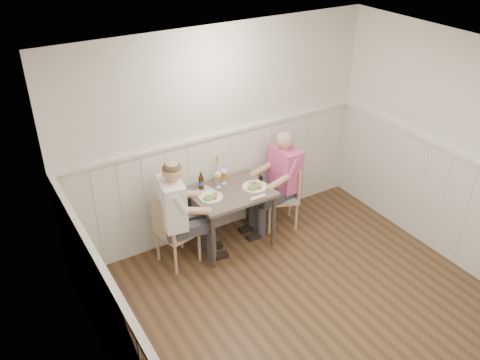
{
  "coord_description": "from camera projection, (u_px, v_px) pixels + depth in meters",
  "views": [
    {
      "loc": [
        -2.62,
        -2.6,
        3.84
      ],
      "look_at": [
        -0.08,
        1.64,
        1.0
      ],
      "focal_mm": 38.0,
      "sensor_mm": 36.0,
      "label": 1
    }
  ],
  "objects": [
    {
      "name": "ground_plane",
      "position": [
        332.0,
        336.0,
        5.02
      ],
      "size": [
        4.5,
        4.5,
        0.0
      ],
      "primitive_type": "plane",
      "color": "#422D1E"
    },
    {
      "name": "room_shell",
      "position": [
        348.0,
        208.0,
        4.26
      ],
      "size": [
        4.04,
        4.54,
        2.6
      ],
      "color": "silver",
      "rests_on": "ground"
    },
    {
      "name": "wainscot",
      "position": [
        295.0,
        244.0,
        5.18
      ],
      "size": [
        4.0,
        4.49,
        1.34
      ],
      "color": "white",
      "rests_on": "ground"
    },
    {
      "name": "dining_table",
      "position": [
        231.0,
        198.0,
        6.03
      ],
      "size": [
        0.93,
        0.7,
        0.75
      ],
      "color": "#50453F",
      "rests_on": "ground"
    },
    {
      "name": "chair_right",
      "position": [
        285.0,
        193.0,
        6.48
      ],
      "size": [
        0.53,
        0.53,
        0.87
      ],
      "color": "tan",
      "rests_on": "ground"
    },
    {
      "name": "chair_left",
      "position": [
        173.0,
        230.0,
        5.78
      ],
      "size": [
        0.48,
        0.48,
        0.86
      ],
      "color": "tan",
      "rests_on": "ground"
    },
    {
      "name": "man_in_pink",
      "position": [
        282.0,
        187.0,
        6.42
      ],
      "size": [
        0.62,
        0.43,
        1.35
      ],
      "color": "#3F3F47",
      "rests_on": "ground"
    },
    {
      "name": "diner_cream",
      "position": [
        177.0,
        222.0,
        5.72
      ],
      "size": [
        0.68,
        0.48,
        1.38
      ],
      "color": "#3F3F47",
      "rests_on": "ground"
    },
    {
      "name": "plate_man",
      "position": [
        254.0,
        186.0,
        6.03
      ],
      "size": [
        0.3,
        0.3,
        0.07
      ],
      "color": "white",
      "rests_on": "dining_table"
    },
    {
      "name": "plate_diner",
      "position": [
        210.0,
        197.0,
        5.82
      ],
      "size": [
        0.28,
        0.28,
        0.07
      ],
      "color": "white",
      "rests_on": "dining_table"
    },
    {
      "name": "beer_glass_a",
      "position": [
        224.0,
        175.0,
        6.07
      ],
      "size": [
        0.07,
        0.07,
        0.19
      ],
      "color": "silver",
      "rests_on": "dining_table"
    },
    {
      "name": "beer_glass_b",
      "position": [
        218.0,
        178.0,
        5.99
      ],
      "size": [
        0.08,
        0.08,
        0.2
      ],
      "color": "silver",
      "rests_on": "dining_table"
    },
    {
      "name": "beer_bottle",
      "position": [
        201.0,
        182.0,
        5.97
      ],
      "size": [
        0.06,
        0.06,
        0.22
      ],
      "color": "black",
      "rests_on": "dining_table"
    },
    {
      "name": "rolled_napkin",
      "position": [
        258.0,
        198.0,
        5.81
      ],
      "size": [
        0.2,
        0.05,
        0.04
      ],
      "color": "white",
      "rests_on": "dining_table"
    },
    {
      "name": "grass_vase",
      "position": [
        216.0,
        169.0,
        6.09
      ],
      "size": [
        0.04,
        0.04,
        0.37
      ],
      "color": "silver",
      "rests_on": "dining_table"
    },
    {
      "name": "gingham_mat",
      "position": [
        203.0,
        192.0,
        5.95
      ],
      "size": [
        0.3,
        0.26,
        0.01
      ],
      "color": "#535F9E",
      "rests_on": "dining_table"
    }
  ]
}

